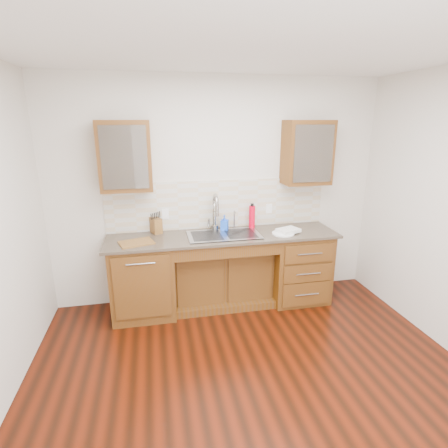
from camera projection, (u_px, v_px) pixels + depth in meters
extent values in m
cube|color=#411003|center=(257.00, 391.00, 3.02)|extent=(4.00, 3.50, 0.10)
cube|color=white|center=(268.00, 30.00, 2.22)|extent=(4.00, 3.50, 0.10)
cube|color=beige|center=(217.00, 192.00, 4.31)|extent=(4.00, 0.10, 2.70)
cube|color=#593014|center=(143.00, 278.00, 4.05)|extent=(0.70, 0.62, 0.88)
cube|color=#593014|center=(222.00, 275.00, 4.34)|extent=(1.20, 0.44, 0.70)
cube|color=#593014|center=(297.00, 265.00, 4.41)|extent=(0.70, 0.62, 0.88)
cube|color=#84705B|center=(224.00, 236.00, 4.08)|extent=(2.70, 0.65, 0.03)
cube|color=beige|center=(218.00, 204.00, 4.29)|extent=(2.70, 0.02, 0.59)
cube|color=#9E9EA5|center=(224.00, 242.00, 4.09)|extent=(0.84, 0.46, 0.19)
cylinder|color=#999993|center=(214.00, 214.00, 4.21)|extent=(0.04, 0.04, 0.40)
cylinder|color=#999993|center=(234.00, 219.00, 4.29)|extent=(0.02, 0.02, 0.24)
cube|color=#593014|center=(125.00, 156.00, 3.76)|extent=(0.55, 0.34, 0.75)
cube|color=#593014|center=(307.00, 153.00, 4.17)|extent=(0.55, 0.34, 0.75)
cube|color=white|center=(165.00, 214.00, 4.18)|extent=(0.08, 0.01, 0.12)
cube|color=white|center=(269.00, 209.00, 4.43)|extent=(0.08, 0.01, 0.12)
imported|color=blue|center=(224.00, 223.00, 4.22)|extent=(0.11, 0.11, 0.19)
cylinder|color=red|center=(252.00, 217.00, 4.30)|extent=(0.08, 0.08, 0.28)
cylinder|color=white|center=(283.00, 233.00, 4.11)|extent=(0.31, 0.31, 0.01)
cube|color=silver|center=(288.00, 230.00, 4.13)|extent=(0.30, 0.26, 0.04)
cube|color=brown|center=(156.00, 225.00, 4.13)|extent=(0.15, 0.19, 0.18)
cube|color=brown|center=(136.00, 243.00, 3.80)|extent=(0.41, 0.34, 0.02)
imported|color=silver|center=(112.00, 161.00, 3.75)|extent=(0.13, 0.13, 0.09)
imported|color=white|center=(140.00, 161.00, 3.81)|extent=(0.13, 0.13, 0.09)
imported|color=white|center=(296.00, 157.00, 4.16)|extent=(0.14, 0.14, 0.09)
imported|color=white|center=(316.00, 157.00, 4.21)|extent=(0.12, 0.12, 0.09)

